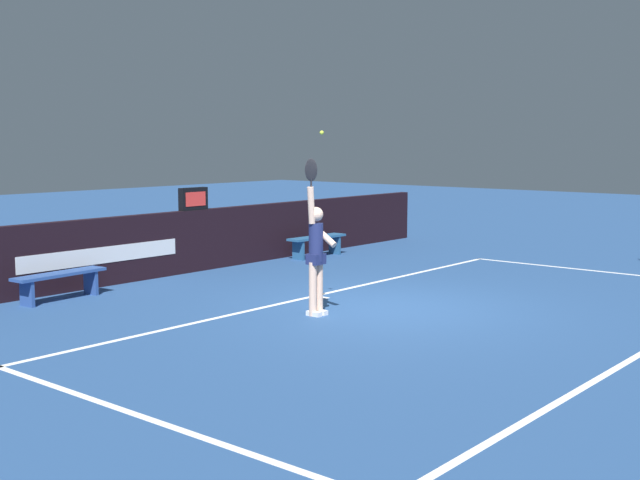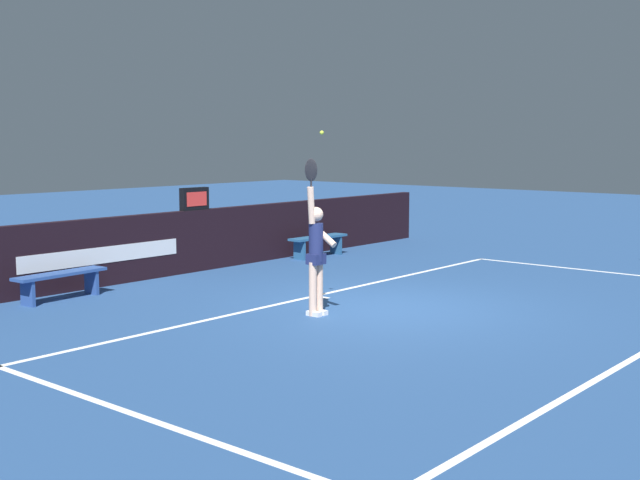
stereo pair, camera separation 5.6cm
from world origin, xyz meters
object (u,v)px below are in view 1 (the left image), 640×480
tennis_player (316,251)px  courtside_bench_far (317,241)px  speed_display (193,199)px  tennis_ball (322,133)px  courtside_bench_near (60,279)px

tennis_player → courtside_bench_far: bearing=40.1°
speed_display → courtside_bench_far: bearing=-10.6°
courtside_bench_far → tennis_player: bearing=-139.9°
tennis_ball → courtside_bench_near: 5.07m
tennis_ball → courtside_bench_far: tennis_ball is taller
speed_display → tennis_ball: bearing=-108.2°
speed_display → tennis_ball: tennis_ball is taller
courtside_bench_near → courtside_bench_far: bearing=-0.0°
tennis_ball → courtside_bench_near: bearing=115.5°
speed_display → tennis_ball: 5.03m
speed_display → tennis_ball: (-1.52, -4.62, 1.28)m
tennis_ball → courtside_bench_far: 6.61m
speed_display → courtside_bench_near: speed_display is taller
tennis_player → tennis_ball: bearing=-23.2°
speed_display → tennis_player: (-1.61, -4.59, -0.49)m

